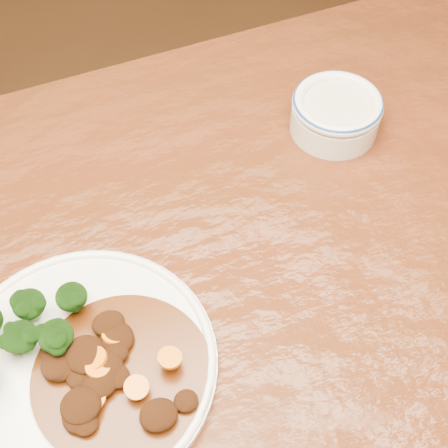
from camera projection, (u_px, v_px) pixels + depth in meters
name	position (u px, v px, depth m)	size (l,w,h in m)	color
dining_table	(186.00, 323.00, 0.84)	(1.55, 0.99, 0.75)	#4F1E0E
dinner_plate	(82.00, 365.00, 0.71)	(0.31, 0.31, 0.02)	white
broccoli_florets	(16.00, 335.00, 0.69)	(0.16, 0.11, 0.05)	#6EA555
mince_stew	(105.00, 374.00, 0.69)	(0.20, 0.20, 0.03)	#4F2008
dip_bowl	(336.00, 112.00, 0.92)	(0.13, 0.13, 0.06)	silver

